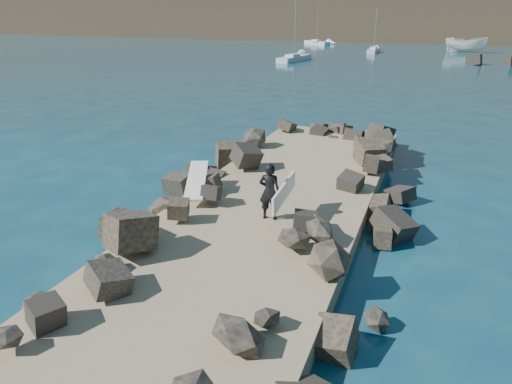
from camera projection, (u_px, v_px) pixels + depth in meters
ground at (267, 224)px, 14.83m from camera, size 800.00×800.00×0.00m
jetty at (243, 243)px, 12.98m from camera, size 6.00×26.00×0.60m
riprap_left at (164, 215)px, 14.32m from camera, size 2.60×22.00×1.00m
riprap_right at (349, 247)px, 12.37m from camera, size 2.60×22.00×1.00m
surfboard_resting at (197, 183)px, 15.39m from camera, size 1.48×2.49×0.08m
boat_imported at (466, 45)px, 74.10m from camera, size 6.93×3.95×2.52m
surfer_with_board at (272, 192)px, 13.48m from camera, size 0.85×2.17×1.75m
sailboat_a at (294, 58)px, 62.44m from camera, size 2.91×7.87×9.22m
sailboat_e at (317, 43)px, 92.57m from camera, size 6.22×5.41×8.21m
sailboat_b at (374, 50)px, 74.54m from camera, size 1.39×5.88×7.19m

